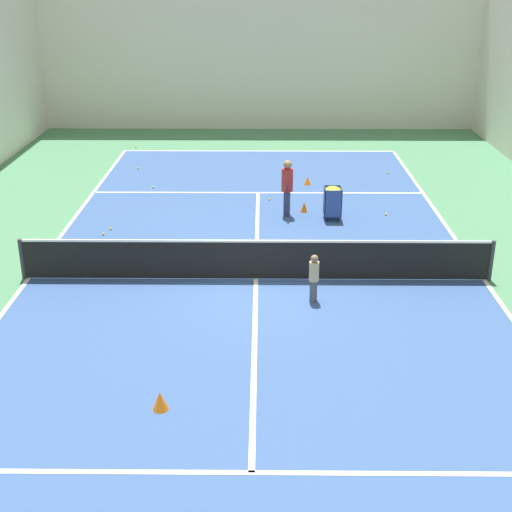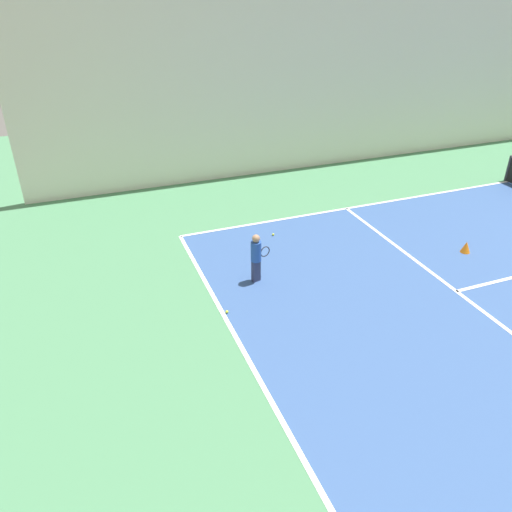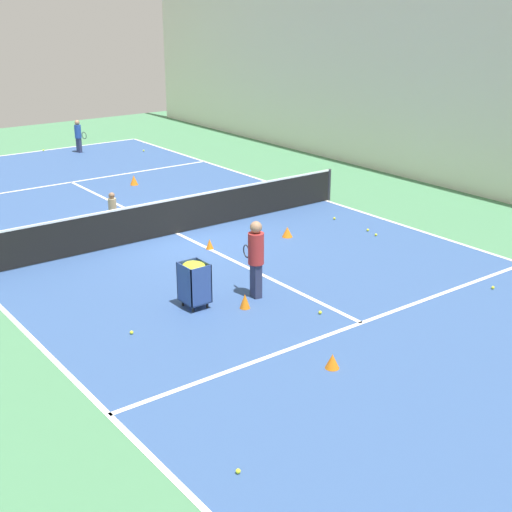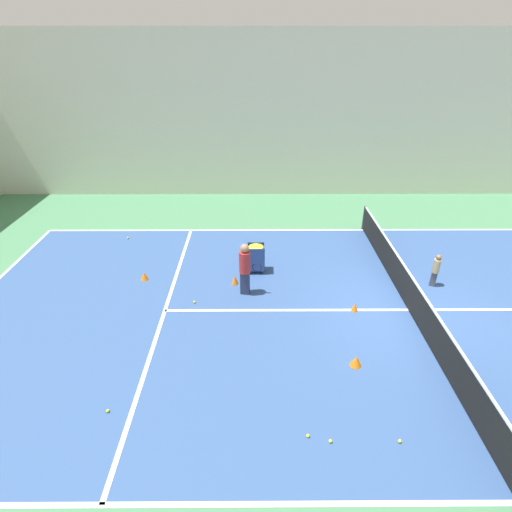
# 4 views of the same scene
# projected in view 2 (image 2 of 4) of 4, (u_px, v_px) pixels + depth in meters

# --- Properties ---
(line_baseline_near) EXTENTS (10.54, 0.10, 0.00)m
(line_baseline_near) POSITION_uv_depth(u_px,v_px,m) (240.00, 345.00, 10.33)
(line_baseline_near) COLOR white
(line_baseline_near) RESTS_ON ground
(line_sideline_left) EXTENTS (0.10, 24.74, 0.00)m
(line_sideline_left) POSITION_uv_depth(u_px,v_px,m) (507.00, 182.00, 18.48)
(line_sideline_left) COLOR white
(line_sideline_left) RESTS_ON ground
(line_service_near) EXTENTS (10.54, 0.10, 0.00)m
(line_service_near) POSITION_uv_depth(u_px,v_px,m) (456.00, 291.00, 12.07)
(line_service_near) COLOR white
(line_service_near) RESTS_ON ground
(hall_enclosure_left) EXTENTS (0.15, 33.33, 7.09)m
(hall_enclosure_left) POSITION_uv_depth(u_px,v_px,m) (449.00, 64.00, 20.17)
(hall_enclosure_left) COLOR silver
(hall_enclosure_left) RESTS_ON ground
(player_near_baseline) EXTENTS (0.33, 0.58, 1.29)m
(player_near_baseline) POSITION_uv_depth(u_px,v_px,m) (256.00, 255.00, 12.15)
(player_near_baseline) COLOR #2D3351
(player_near_baseline) RESTS_ON ground
(training_cone_0) EXTENTS (0.27, 0.27, 0.32)m
(training_cone_0) POSITION_uv_depth(u_px,v_px,m) (466.00, 247.00, 13.71)
(training_cone_0) COLOR orange
(training_cone_0) RESTS_ON ground
(tennis_ball_3) EXTENTS (0.07, 0.07, 0.07)m
(tennis_ball_3) POSITION_uv_depth(u_px,v_px,m) (227.00, 312.00, 11.29)
(tennis_ball_3) COLOR yellow
(tennis_ball_3) RESTS_ON ground
(tennis_ball_8) EXTENTS (0.07, 0.07, 0.07)m
(tennis_ball_8) POSITION_uv_depth(u_px,v_px,m) (273.00, 234.00, 14.65)
(tennis_ball_8) COLOR yellow
(tennis_ball_8) RESTS_ON ground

